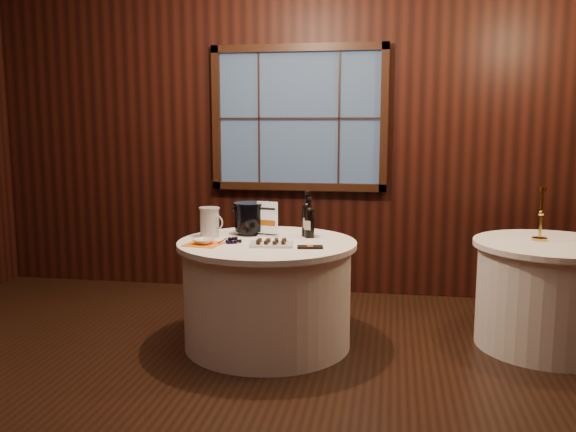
% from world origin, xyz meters
% --- Properties ---
extents(ground, '(6.00, 6.00, 0.00)m').
position_xyz_m(ground, '(0.00, 0.00, 0.00)').
color(ground, black).
rests_on(ground, ground).
extents(back_wall, '(6.00, 0.10, 3.00)m').
position_xyz_m(back_wall, '(0.00, 2.48, 1.54)').
color(back_wall, black).
rests_on(back_wall, ground).
extents(main_table, '(1.28, 1.28, 0.77)m').
position_xyz_m(main_table, '(0.00, 1.00, 0.39)').
color(main_table, white).
rests_on(main_table, ground).
extents(side_table, '(1.08, 1.08, 0.77)m').
position_xyz_m(side_table, '(2.00, 1.30, 0.39)').
color(side_table, white).
rests_on(side_table, ground).
extents(sign_stand, '(0.16, 0.11, 0.27)m').
position_xyz_m(sign_stand, '(-0.03, 1.18, 0.86)').
color(sign_stand, silver).
rests_on(sign_stand, main_table).
extents(port_bottle_left, '(0.08, 0.09, 0.34)m').
position_xyz_m(port_bottle_left, '(0.25, 1.23, 0.92)').
color(port_bottle_left, black).
rests_on(port_bottle_left, main_table).
extents(port_bottle_right, '(0.07, 0.08, 0.30)m').
position_xyz_m(port_bottle_right, '(0.28, 1.18, 0.90)').
color(port_bottle_right, black).
rests_on(port_bottle_right, main_table).
extents(ice_bucket, '(0.24, 0.24, 0.24)m').
position_xyz_m(ice_bucket, '(-0.18, 1.24, 0.90)').
color(ice_bucket, black).
rests_on(ice_bucket, main_table).
extents(chocolate_plate, '(0.32, 0.23, 0.04)m').
position_xyz_m(chocolate_plate, '(0.06, 0.85, 0.79)').
color(chocolate_plate, white).
rests_on(chocolate_plate, main_table).
extents(chocolate_box, '(0.18, 0.11, 0.01)m').
position_xyz_m(chocolate_box, '(0.34, 0.81, 0.78)').
color(chocolate_box, black).
rests_on(chocolate_box, main_table).
extents(grape_bunch, '(0.18, 0.11, 0.04)m').
position_xyz_m(grape_bunch, '(-0.21, 0.86, 0.79)').
color(grape_bunch, black).
rests_on(grape_bunch, main_table).
extents(glass_pitcher, '(0.20, 0.15, 0.22)m').
position_xyz_m(glass_pitcher, '(-0.46, 1.11, 0.88)').
color(glass_pitcher, silver).
rests_on(glass_pitcher, main_table).
extents(orange_napkin, '(0.27, 0.27, 0.00)m').
position_xyz_m(orange_napkin, '(-0.41, 0.81, 0.77)').
color(orange_napkin, orange).
rests_on(orange_napkin, main_table).
extents(cracker_bowl, '(0.18, 0.18, 0.04)m').
position_xyz_m(cracker_bowl, '(-0.41, 0.81, 0.79)').
color(cracker_bowl, white).
rests_on(cracker_bowl, orange_napkin).
extents(brass_candlestick, '(0.11, 0.11, 0.39)m').
position_xyz_m(brass_candlestick, '(1.93, 1.36, 0.91)').
color(brass_candlestick, gold).
rests_on(brass_candlestick, side_table).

